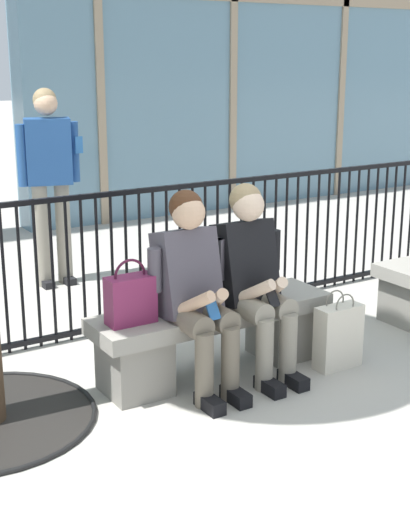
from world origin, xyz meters
The scene contains 8 objects.
ground_plane centered at (0.00, 0.00, 0.00)m, with size 60.00×60.00×0.00m, color #B2ADA3.
stone_bench centered at (0.00, 0.00, 0.27)m, with size 1.60×0.44×0.45m.
seated_person_with_phone centered at (-0.21, -0.13, 0.65)m, with size 0.52×0.66×1.21m.
seated_person_companion centered at (0.21, -0.13, 0.65)m, with size 0.52×0.66×1.21m.
handbag_on_bench centered at (-0.58, -0.01, 0.60)m, with size 0.29×0.14×0.39m.
shopping_bag centered at (0.73, -0.36, 0.21)m, with size 0.32×0.14×0.51m.
bystander_at_railing centered at (-0.17, 2.37, 1.00)m, with size 0.55×0.32×1.71m.
plaza_railing centered at (0.00, 1.00, 0.53)m, with size 9.73×0.04×1.05m.
Camera 1 is at (-2.38, -3.73, 1.97)m, focal length 52.13 mm.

